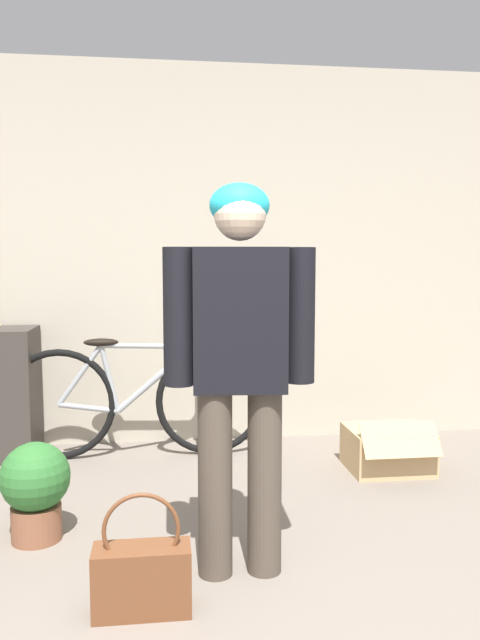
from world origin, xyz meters
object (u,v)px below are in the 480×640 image
at_px(handbag, 142,575).
at_px(cardboard_box, 388,449).
at_px(bicycle, 136,399).
at_px(potted_plant, 35,486).
at_px(person, 240,349).

distance_m(handbag, cardboard_box, 1.99).
bearing_deg(cardboard_box, bicycle, 163.72).
distance_m(bicycle, cardboard_box, 1.61).
bearing_deg(potted_plant, cardboard_box, 20.48).
bearing_deg(bicycle, person, -72.95).
relative_size(bicycle, cardboard_box, 3.49).
bearing_deg(cardboard_box, potted_plant, -159.52).
relative_size(person, cardboard_box, 3.27).
relative_size(person, handbag, 3.51).
bearing_deg(person, handbag, -143.02).
bearing_deg(potted_plant, handbag, -52.88).
height_order(cardboard_box, potted_plant, potted_plant).
relative_size(person, potted_plant, 3.48).
xyz_separation_m(cardboard_box, potted_plant, (-1.93, -0.72, 0.12)).
distance_m(person, potted_plant, 1.18).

